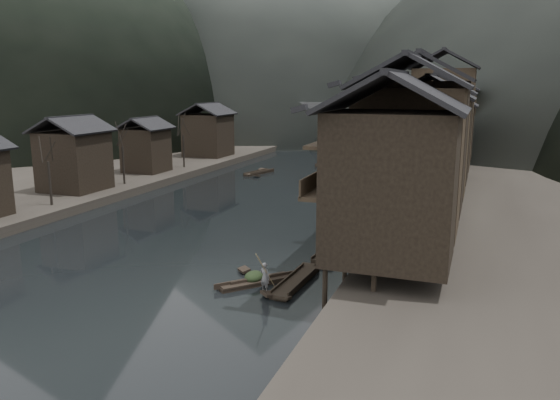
% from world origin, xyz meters
% --- Properties ---
extents(water, '(300.00, 300.00, 0.00)m').
position_xyz_m(water, '(0.00, 0.00, 0.00)').
color(water, black).
rests_on(water, ground).
extents(left_bank, '(40.00, 200.00, 1.20)m').
position_xyz_m(left_bank, '(-35.00, 40.00, 0.60)').
color(left_bank, '#2D2823').
rests_on(left_bank, ground).
extents(stilt_houses, '(9.00, 67.60, 16.79)m').
position_xyz_m(stilt_houses, '(17.28, 18.90, 8.95)').
color(stilt_houses, black).
rests_on(stilt_houses, ground).
extents(left_houses, '(8.10, 53.20, 8.73)m').
position_xyz_m(left_houses, '(-20.50, 20.12, 5.66)').
color(left_houses, black).
rests_on(left_houses, left_bank).
extents(bare_trees, '(3.89, 44.01, 7.77)m').
position_xyz_m(bare_trees, '(-17.00, 6.04, 6.35)').
color(bare_trees, black).
rests_on(bare_trees, left_bank).
extents(moored_sampans, '(2.45, 49.79, 0.47)m').
position_xyz_m(moored_sampans, '(11.70, 14.96, 0.20)').
color(moored_sampans, black).
rests_on(moored_sampans, water).
extents(midriver_boats, '(15.84, 44.29, 0.45)m').
position_xyz_m(midriver_boats, '(-1.65, 50.81, 0.20)').
color(midriver_boats, black).
rests_on(midriver_boats, water).
extents(stone_bridge, '(40.00, 6.00, 9.00)m').
position_xyz_m(stone_bridge, '(-0.00, 72.00, 5.11)').
color(stone_bridge, '#4C4C4F').
rests_on(stone_bridge, ground).
extents(hero_sampan, '(4.22, 4.62, 0.44)m').
position_xyz_m(hero_sampan, '(8.92, -8.05, 0.20)').
color(hero_sampan, black).
rests_on(hero_sampan, water).
extents(cargo_heap, '(1.18, 1.55, 0.71)m').
position_xyz_m(cargo_heap, '(8.76, -7.86, 0.79)').
color(cargo_heap, black).
rests_on(cargo_heap, hero_sampan).
extents(boatman, '(0.78, 0.63, 1.85)m').
position_xyz_m(boatman, '(10.16, -9.46, 1.36)').
color(boatman, slate).
rests_on(boatman, hero_sampan).
extents(bamboo_pole, '(0.70, 2.27, 3.28)m').
position_xyz_m(bamboo_pole, '(10.36, -9.46, 3.93)').
color(bamboo_pole, '#8C7A51').
rests_on(bamboo_pole, boatman).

